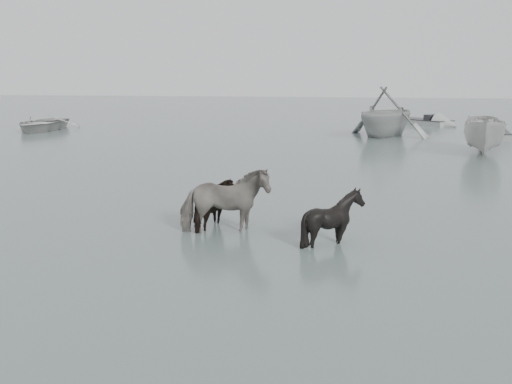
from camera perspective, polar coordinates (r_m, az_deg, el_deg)
ground at (r=12.62m, az=4.34°, el=-5.26°), size 140.00×140.00×0.00m
pony_pinto at (r=13.30m, az=-3.18°, el=-0.41°), size 2.27×1.50×1.76m
pony_dark at (r=13.89m, az=-3.95°, el=-0.86°), size 1.35×1.49×1.30m
pony_black at (r=12.59m, az=7.74°, el=-1.92°), size 1.42×1.28×1.46m
rowboat_lead at (r=38.96m, az=-20.67°, el=6.59°), size 3.97×5.36×1.07m
rowboat_trail at (r=33.94m, az=12.92°, el=7.97°), size 7.13×7.38×2.98m
boat_small at (r=28.19m, az=21.92°, el=5.49°), size 2.79×5.12×1.87m
skiff_port at (r=35.38m, az=22.57°, el=5.70°), size 2.40×5.61×0.75m
skiff_mid at (r=42.03m, az=16.41°, el=7.00°), size 5.01×5.07×0.75m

